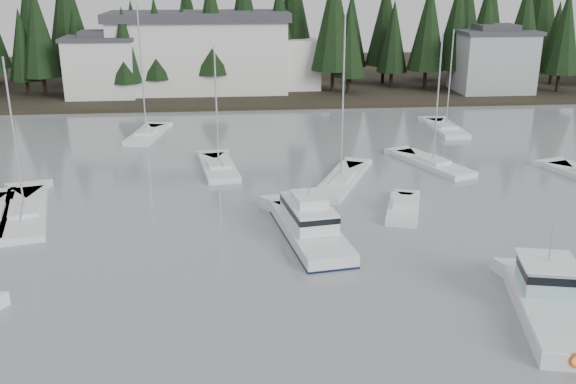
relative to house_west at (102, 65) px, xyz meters
name	(u,v)px	position (x,y,z in m)	size (l,w,h in m)	color
far_shore_land	(235,77)	(18.00, 18.00, -4.65)	(240.00, 54.00, 1.00)	black
conifer_treeline	(236,89)	(18.00, 7.00, -4.65)	(200.00, 22.00, 20.00)	black
house_west	(102,65)	(0.00, 0.00, 0.00)	(9.54, 7.42, 8.75)	silver
house_east_a	(493,60)	(54.00, -1.00, 0.25)	(10.60, 8.48, 9.25)	#999EA0
harbor_inn	(214,53)	(15.04, 3.34, 1.12)	(29.50, 11.50, 10.90)	silver
cabin_cruiser_center	(310,228)	(21.98, -50.11, -3.99)	(4.69, 10.68, 4.44)	white
lobster_boat_teal	(550,307)	(32.84, -61.53, -4.07)	(4.98, 9.29, 4.91)	white
sailboat_1	(219,170)	(15.81, -34.40, -4.59)	(3.86, 8.45, 11.38)	white
sailboat_2	(25,215)	(2.03, -44.37, -4.60)	(5.43, 11.33, 11.89)	white
sailboat_5	(341,183)	(25.94, -39.11, -4.58)	(6.47, 10.31, 14.13)	white
sailboat_6	(446,130)	(40.67, -21.78, -4.59)	(2.85, 8.29, 11.46)	white
sailboat_7	(433,166)	(35.06, -34.98, -4.59)	(5.70, 9.26, 12.38)	white
sailboat_10	(147,136)	(8.07, -21.67, -4.57)	(4.00, 8.53, 14.09)	white
runabout_1	(403,210)	(29.38, -46.11, -4.52)	(4.01, 6.58, 1.42)	white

